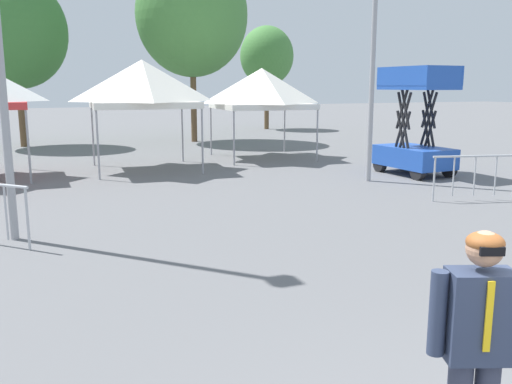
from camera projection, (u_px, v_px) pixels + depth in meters
The scene contains 9 objects.
canopy_tent_right_of_center at pixel (143, 84), 17.20m from camera, with size 3.42×3.42×3.45m.
canopy_tent_behind_center at pixel (262, 89), 20.10m from camera, with size 3.45×3.45×3.29m.
scissor_lift at pixel (415, 141), 16.57m from camera, with size 1.50×2.36×3.21m.
person_foreground at pixel (477, 343), 3.55m from camera, with size 0.61×0.38×1.78m.
light_pole_near_lift at pixel (375, 1), 14.68m from camera, with size 0.36×0.36×8.62m.
tree_behind_tents_left at pixel (15, 32), 23.43m from camera, with size 4.35×4.35×7.29m.
tree_behind_tents_right at pixel (267, 56), 33.39m from camera, with size 3.25×3.25×6.22m.
tree_behind_tents_center at pixel (192, 15), 25.45m from camera, with size 5.18×5.18×8.74m.
crowd_barrier_mid_lot at pixel (475, 169), 12.83m from camera, with size 2.04×0.60×1.08m.
Camera 1 is at (-2.88, -1.77, 2.67)m, focal length 38.59 mm.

